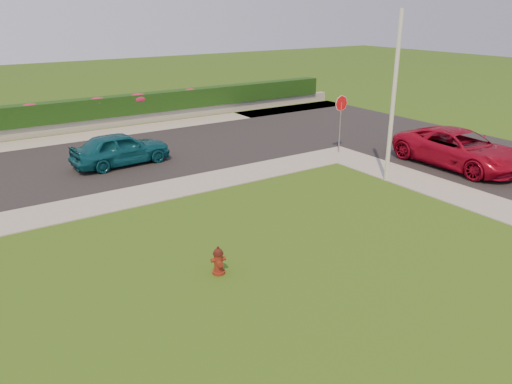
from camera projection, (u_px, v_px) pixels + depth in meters
ground at (376, 281)px, 12.43m from camera, size 120.00×120.00×0.00m
street_right at (502, 163)px, 21.79m from camera, size 8.00×32.00×0.04m
street_far at (42, 171)px, 20.75m from camera, size 26.00×8.00×0.04m
sidewalk_far at (43, 215)px, 16.32m from camera, size 24.00×2.00×0.04m
curb_corner at (339, 154)px, 23.09m from camera, size 2.00×2.00×0.04m
sidewalk_beyond at (100, 134)px, 26.73m from camera, size 34.00×2.00×0.04m
retaining_wall at (91, 124)px, 27.80m from camera, size 34.00×0.40×0.60m
hedge at (89, 109)px, 27.58m from camera, size 32.00×0.90×1.10m
fire_hydrant at (218, 261)px, 12.66m from camera, size 0.40×0.38×0.76m
suv_red at (459, 149)px, 21.03m from camera, size 2.65×5.61×1.55m
sedan_teal at (121, 148)px, 21.31m from camera, size 4.26×1.95×1.42m
utility_pole at (393, 99)px, 18.58m from camera, size 0.16×0.16×6.39m
stop_sign at (341, 110)px, 22.70m from camera, size 0.74×0.06×2.70m
flower_clump_c at (30, 109)px, 25.82m from camera, size 1.08×0.70×0.54m
flower_clump_d at (98, 102)px, 27.65m from camera, size 1.10×0.71×0.55m
flower_clump_e at (138, 99)px, 28.89m from camera, size 1.24×0.80×0.62m
flower_clump_f at (190, 93)px, 30.61m from camera, size 1.02×0.65×0.51m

